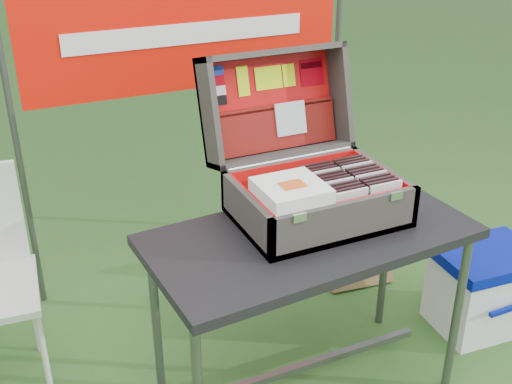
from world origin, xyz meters
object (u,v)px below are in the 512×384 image
cooler (484,289)px  table (307,315)px  suitcase (312,145)px  cardboard_box (360,253)px

cooler → table: bearing=-174.0°
table → suitcase: size_ratio=1.98×
cardboard_box → suitcase: bearing=-136.0°
cardboard_box → cooler: bearing=-51.9°
cooler → cardboard_box: size_ratio=1.27×
table → cardboard_box: (0.65, 0.59, -0.20)m
table → cardboard_box: bearing=38.2°
table → cooler: size_ratio=2.65×
table → cardboard_box: size_ratio=3.37×
cooler → cardboard_box: 0.65m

